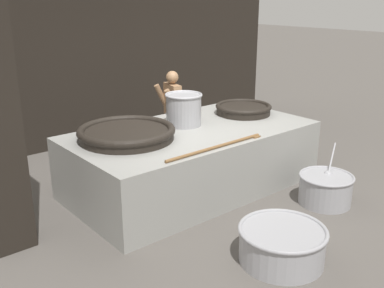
% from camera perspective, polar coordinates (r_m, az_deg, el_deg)
% --- Properties ---
extents(ground_plane, '(60.00, 60.00, 0.00)m').
position_cam_1_polar(ground_plane, '(6.77, 0.00, -5.42)').
color(ground_plane, '#56514C').
extents(back_wall, '(9.14, 0.24, 3.56)m').
position_cam_1_polar(back_wall, '(8.81, -13.13, 11.74)').
color(back_wall, black).
rests_on(back_wall, ground_plane).
extents(hearth_platform, '(3.54, 1.90, 0.90)m').
position_cam_1_polar(hearth_platform, '(6.60, 0.00, -1.85)').
color(hearth_platform, gray).
rests_on(hearth_platform, ground_plane).
extents(giant_wok_near, '(1.31, 1.31, 0.18)m').
position_cam_1_polar(giant_wok_near, '(6.04, -8.31, 1.41)').
color(giant_wok_near, black).
rests_on(giant_wok_near, hearth_platform).
extents(giant_wok_far, '(0.90, 0.90, 0.16)m').
position_cam_1_polar(giant_wok_far, '(7.33, 6.54, 4.47)').
color(giant_wok_far, black).
rests_on(giant_wok_far, hearth_platform).
extents(stock_pot, '(0.55, 0.55, 0.47)m').
position_cam_1_polar(stock_pot, '(6.61, -1.06, 4.49)').
color(stock_pot, '#9E9EA3').
rests_on(stock_pot, hearth_platform).
extents(stirring_paddle, '(1.59, 0.10, 0.04)m').
position_cam_1_polar(stirring_paddle, '(5.69, 3.50, -0.27)').
color(stirring_paddle, brown).
rests_on(stirring_paddle, hearth_platform).
extents(cook, '(0.43, 0.60, 1.52)m').
position_cam_1_polar(cook, '(7.78, -2.52, 4.17)').
color(cook, '#9E7551').
rests_on(cook, ground_plane).
extents(prep_bowl_vegetables, '(0.91, 0.74, 0.71)m').
position_cam_1_polar(prep_bowl_vegetables, '(6.43, 16.60, -5.34)').
color(prep_bowl_vegetables, '#9E9EA3').
rests_on(prep_bowl_vegetables, ground_plane).
extents(prep_bowl_meat, '(0.96, 0.96, 0.40)m').
position_cam_1_polar(prep_bowl_meat, '(5.01, 11.35, -12.22)').
color(prep_bowl_meat, '#9E9EA3').
rests_on(prep_bowl_meat, ground_plane).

